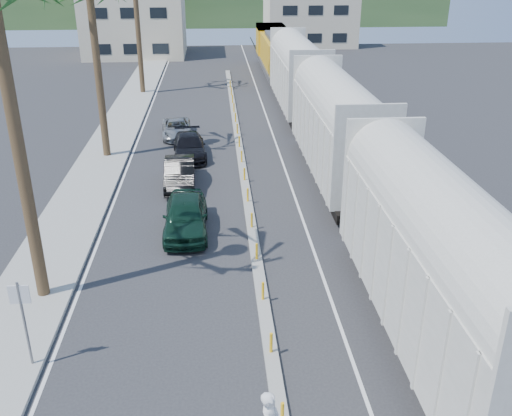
{
  "coord_description": "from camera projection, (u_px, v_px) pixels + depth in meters",
  "views": [
    {
      "loc": [
        -1.54,
        -12.41,
        11.51
      ],
      "look_at": [
        0.05,
        8.96,
        2.0
      ],
      "focal_mm": 40.0,
      "sensor_mm": 36.0,
      "label": 1
    }
  ],
  "objects": [
    {
      "name": "buildings",
      "position": [
        176.0,
        12.0,
        79.2
      ],
      "size": [
        38.0,
        27.0,
        10.0
      ],
      "color": "beige",
      "rests_on": "ground"
    },
    {
      "name": "lane_markings",
      "position": [
        206.0,
        141.0,
        38.72
      ],
      "size": [
        9.42,
        90.0,
        0.01
      ],
      "color": "silver",
      "rests_on": "ground"
    },
    {
      "name": "car_second",
      "position": [
        180.0,
        173.0,
        30.8
      ],
      "size": [
        1.82,
        4.63,
        1.5
      ],
      "primitive_type": "imported",
      "rotation": [
        0.0,
        0.0,
        0.03
      ],
      "color": "black",
      "rests_on": "ground"
    },
    {
      "name": "car_lead",
      "position": [
        186.0,
        215.0,
        25.59
      ],
      "size": [
        2.0,
        4.85,
        1.65
      ],
      "primitive_type": "imported",
      "rotation": [
        0.0,
        0.0,
        0.01
      ],
      "color": "black",
      "rests_on": "ground"
    },
    {
      "name": "car_third",
      "position": [
        189.0,
        146.0,
        35.28
      ],
      "size": [
        2.73,
        5.09,
        1.38
      ],
      "primitive_type": "imported",
      "rotation": [
        0.0,
        0.0,
        0.08
      ],
      "color": "black",
      "rests_on": "ground"
    },
    {
      "name": "ground",
      "position": [
        278.0,
        401.0,
        16.08
      ],
      "size": [
        140.0,
        140.0,
        0.0
      ],
      "primitive_type": "plane",
      "color": "#28282B",
      "rests_on": "ground"
    },
    {
      "name": "sidewalk",
      "position": [
        112.0,
        142.0,
        38.26
      ],
      "size": [
        3.0,
        90.0,
        0.15
      ],
      "primitive_type": "cube",
      "color": "gray",
      "rests_on": "ground"
    },
    {
      "name": "median",
      "position": [
        242.0,
        163.0,
        34.24
      ],
      "size": [
        0.45,
        60.0,
        0.85
      ],
      "color": "gray",
      "rests_on": "ground"
    },
    {
      "name": "freight_train",
      "position": [
        318.0,
        104.0,
        35.96
      ],
      "size": [
        3.0,
        60.94,
        5.85
      ],
      "color": "#BCB9AC",
      "rests_on": "ground"
    },
    {
      "name": "street_sign",
      "position": [
        23.0,
        313.0,
        16.61
      ],
      "size": [
        0.6,
        0.08,
        3.0
      ],
      "color": "slate",
      "rests_on": "ground"
    },
    {
      "name": "rails",
      "position": [
        304.0,
        126.0,
        41.93
      ],
      "size": [
        1.56,
        100.0,
        0.06
      ],
      "color": "black",
      "rests_on": "ground"
    },
    {
      "name": "car_rear",
      "position": [
        177.0,
        128.0,
        39.3
      ],
      "size": [
        2.71,
        4.64,
        1.2
      ],
      "primitive_type": "imported",
      "rotation": [
        0.0,
        0.0,
        0.08
      ],
      "color": "#999C9E",
      "rests_on": "ground"
    }
  ]
}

